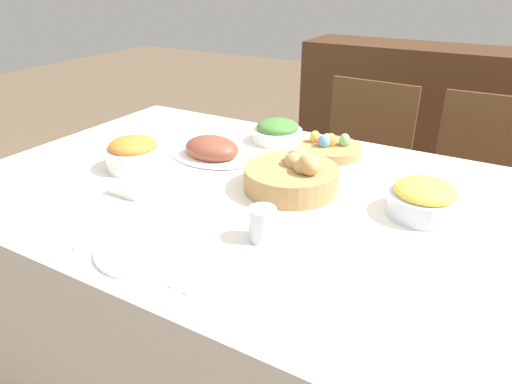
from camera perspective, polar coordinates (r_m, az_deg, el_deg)
The scene contains 17 objects.
ground_plane at distance 1.83m, azimuth 0.66°, elevation -22.35°, with size 12.00×12.00×0.00m, color brown.
dining_table at distance 1.56m, azimuth 0.74°, elevation -12.84°, with size 1.82×1.14×0.78m.
chair_far_center at distance 2.26m, azimuth 12.49°, elevation 2.41°, with size 0.45×0.45×0.90m.
chair_far_right at distance 2.19m, azimuth 25.80°, elevation -0.57°, with size 0.42×0.42×0.90m.
sideboard at distance 3.18m, azimuth 18.04°, elevation 8.53°, with size 1.32×0.44×0.95m.
bread_basket at distance 1.35m, azimuth 4.64°, elevation 2.01°, with size 0.28×0.28×0.13m.
egg_basket at distance 1.63m, azimuth 9.18°, elevation 5.49°, with size 0.22×0.22×0.08m.
ham_platter at distance 1.59m, azimuth -5.54°, elevation 5.23°, with size 0.31×0.21×0.08m.
pineapple_bowl at distance 1.28m, azimuth 20.26°, elevation -0.81°, with size 0.19×0.19×0.10m.
carrot_bowl at distance 1.55m, azimuth -15.05°, elevation 4.69°, with size 0.18×0.18×0.11m.
green_salad_bowl at distance 1.74m, azimuth 2.71°, elevation 7.58°, with size 0.19×0.19×0.09m.
dinner_plate at distance 1.10m, azimuth -13.53°, elevation -6.84°, with size 0.24×0.24×0.01m.
fork at distance 1.20m, azimuth -18.61°, elevation -4.89°, with size 0.02×0.17×0.00m.
knife at distance 1.02m, azimuth -7.50°, elevation -9.28°, with size 0.02×0.17×0.00m.
spoon at distance 1.01m, azimuth -6.12°, elevation -9.80°, with size 0.02×0.17×0.00m.
drinking_cup at distance 1.10m, azimuth 0.80°, elevation -4.02°, with size 0.07×0.07×0.08m.
butter_dish at distance 1.38m, azimuth -15.50°, elevation 0.41°, with size 0.11×0.07×0.03m.
Camera 1 is at (0.59, -1.06, 1.37)m, focal length 32.00 mm.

